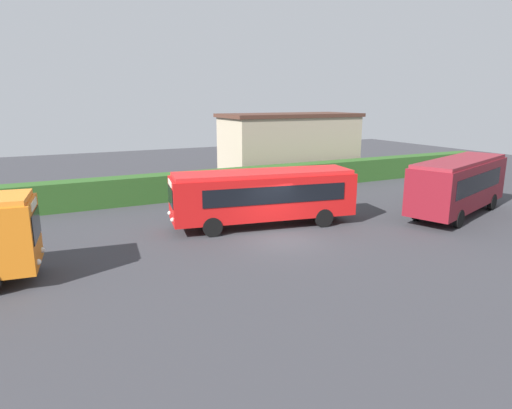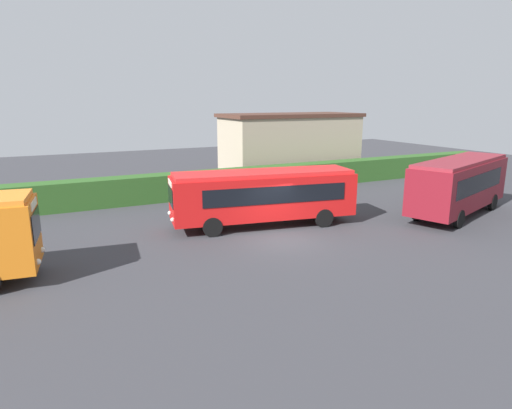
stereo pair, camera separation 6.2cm
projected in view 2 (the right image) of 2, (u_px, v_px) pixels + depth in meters
ground_plane at (282, 240)px, 21.78m from camera, size 85.08×85.08×0.00m
bus_red at (263, 194)px, 23.79m from camera, size 10.13×4.16×3.00m
bus_maroon at (459, 183)px, 26.04m from camera, size 9.29×5.33×3.33m
hedge_row at (203, 184)px, 31.30m from camera, size 54.54×1.56×1.79m
depot_building at (290, 146)px, 38.59m from camera, size 11.95×5.37×5.54m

